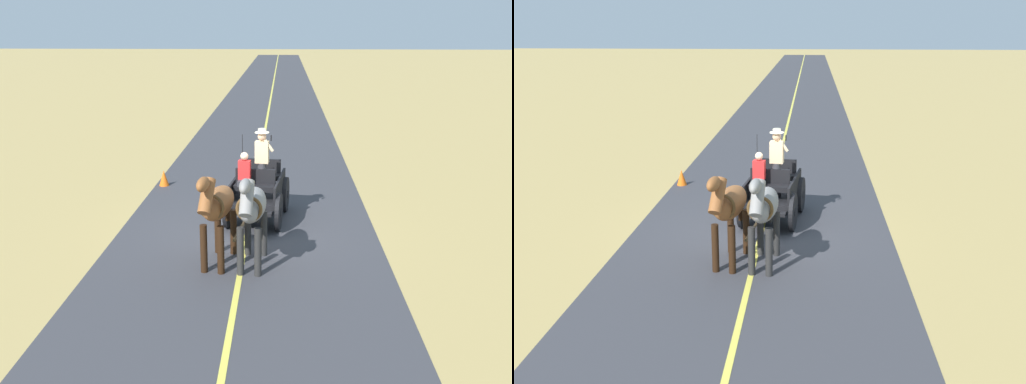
% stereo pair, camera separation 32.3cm
% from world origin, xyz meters
% --- Properties ---
extents(ground_plane, '(200.00, 200.00, 0.00)m').
position_xyz_m(ground_plane, '(0.00, 0.00, 0.00)').
color(ground_plane, tan).
extents(road_surface, '(6.43, 160.00, 0.01)m').
position_xyz_m(road_surface, '(0.00, 0.00, 0.00)').
color(road_surface, '#38383D').
rests_on(road_surface, ground).
extents(road_centre_stripe, '(0.12, 160.00, 0.00)m').
position_xyz_m(road_centre_stripe, '(0.00, 0.00, 0.01)').
color(road_centre_stripe, '#DBCC4C').
rests_on(road_centre_stripe, road_surface).
extents(horse_drawn_carriage, '(1.68, 4.52, 2.50)m').
position_xyz_m(horse_drawn_carriage, '(-0.22, -0.73, 0.82)').
color(horse_drawn_carriage, black).
rests_on(horse_drawn_carriage, ground).
extents(horse_near_side, '(0.68, 2.14, 2.21)m').
position_xyz_m(horse_near_side, '(-0.23, 2.32, 1.32)').
color(horse_near_side, gray).
rests_on(horse_near_side, ground).
extents(horse_off_side, '(0.80, 2.15, 2.21)m').
position_xyz_m(horse_off_side, '(0.50, 2.24, 1.32)').
color(horse_off_side, brown).
rests_on(horse_off_side, ground).
extents(traffic_cone, '(0.32, 0.32, 0.50)m').
position_xyz_m(traffic_cone, '(2.93, -3.86, 0.25)').
color(traffic_cone, orange).
rests_on(traffic_cone, ground).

